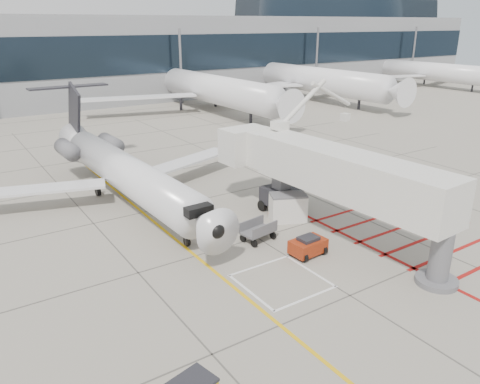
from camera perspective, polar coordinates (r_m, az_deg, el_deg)
ground_plane at (r=27.06m, az=7.11°, el=-8.63°), size 260.00×260.00×0.00m
regional_jet at (r=33.43m, az=-12.43°, el=3.77°), size 23.97×29.83×7.65m
jet_bridge at (r=28.83m, az=12.98°, el=1.00°), size 9.87×19.25×7.52m
pushback_tug at (r=27.80m, az=8.29°, el=-6.45°), size 2.16×1.43×1.22m
baggage_cart at (r=29.24m, az=2.23°, el=-4.74°), size 2.29×1.64×1.33m
ground_power_unit at (r=32.20m, az=5.87°, el=-1.88°), size 2.78×2.29×1.91m
cone_nose at (r=30.23m, az=-4.10°, el=-4.85°), size 0.32×0.32×0.44m
cone_side at (r=33.48m, az=3.79°, el=-2.27°), size 0.33×0.33×0.46m
terminal_building at (r=91.72m, az=-17.75°, el=15.38°), size 180.00×28.00×14.00m
terminal_glass_band at (r=78.30m, az=-14.77°, el=15.76°), size 180.00×0.10×6.00m
terminal_dome at (r=122.76m, az=11.55°, el=20.11°), size 40.00×28.00×28.00m
bg_aircraft_c at (r=73.43m, az=-4.39°, el=14.72°), size 37.46×41.63×12.49m
bg_aircraft_d at (r=85.30m, az=8.16°, el=15.38°), size 38.15×42.38×12.72m
bg_aircraft_e at (r=110.35m, az=21.80°, el=14.80°), size 33.35×37.05×11.12m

